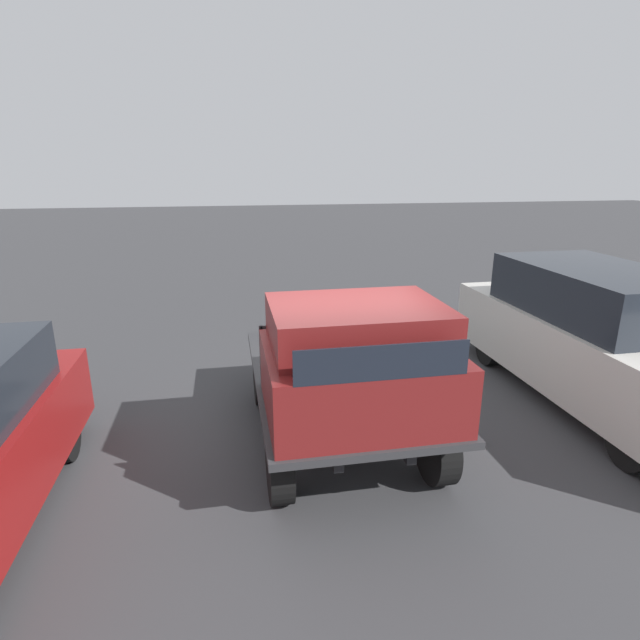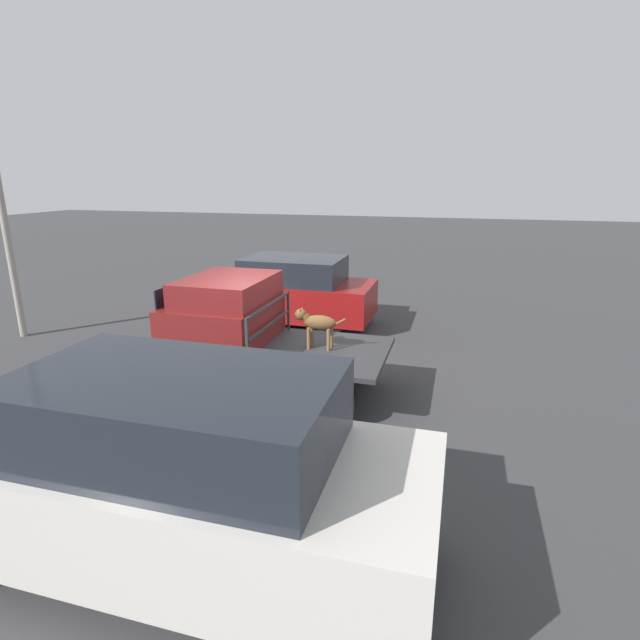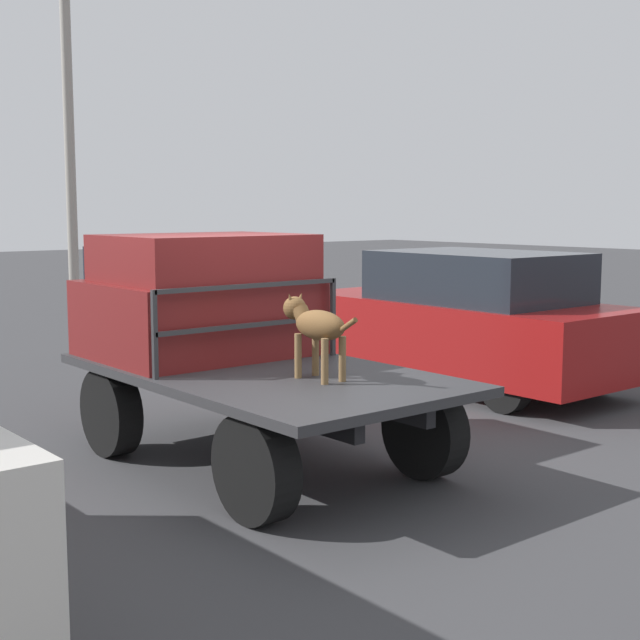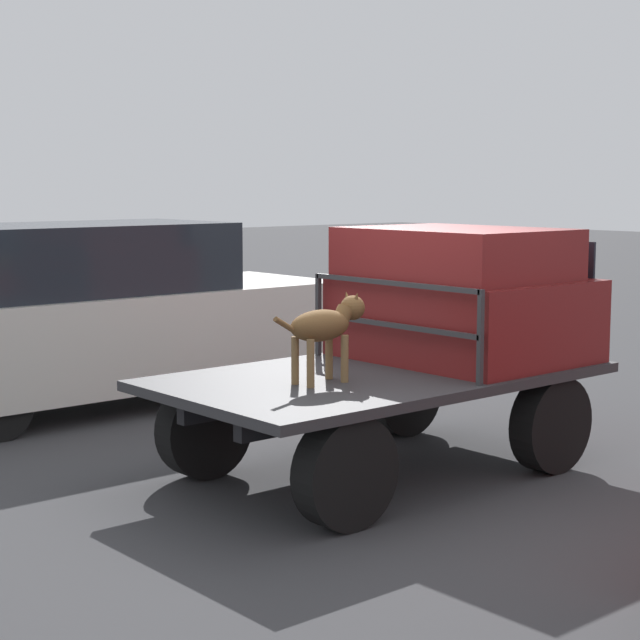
% 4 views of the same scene
% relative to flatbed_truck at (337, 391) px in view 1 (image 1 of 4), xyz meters
% --- Properties ---
extents(ground_plane, '(80.00, 80.00, 0.00)m').
position_rel_flatbed_truck_xyz_m(ground_plane, '(0.00, 0.00, -0.62)').
color(ground_plane, '#38383A').
extents(flatbed_truck, '(3.71, 2.05, 0.87)m').
position_rel_flatbed_truck_xyz_m(flatbed_truck, '(0.00, 0.00, 0.00)').
color(flatbed_truck, black).
rests_on(flatbed_truck, ground).
extents(truck_cab, '(1.59, 1.93, 1.15)m').
position_rel_flatbed_truck_xyz_m(truck_cab, '(0.97, 0.00, 0.79)').
color(truck_cab, maroon).
rests_on(truck_cab, flatbed_truck).
extents(truck_headboard, '(0.04, 1.93, 0.74)m').
position_rel_flatbed_truck_xyz_m(truck_headboard, '(0.14, 0.00, 0.74)').
color(truck_headboard, '#2D2D30').
rests_on(truck_headboard, flatbed_truck).
extents(dog, '(0.92, 0.25, 0.69)m').
position_rel_flatbed_truck_xyz_m(dog, '(-0.65, -0.09, 0.69)').
color(dog, brown).
rests_on(dog, flatbed_truck).
extents(parked_pickup_far, '(5.25, 1.91, 1.97)m').
position_rel_flatbed_truck_xyz_m(parked_pickup_far, '(-0.33, 3.98, 0.34)').
color(parked_pickup_far, black).
rests_on(parked_pickup_far, ground).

